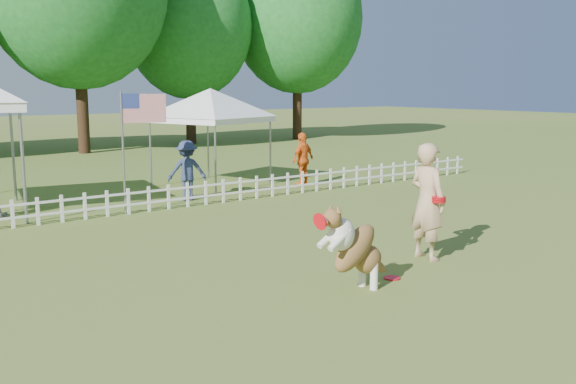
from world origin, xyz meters
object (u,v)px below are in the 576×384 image
at_px(flag_pole, 123,153).
at_px(spectator_c, 303,159).
at_px(spectator_b, 187,171).
at_px(canopy_tent_right, 211,139).
at_px(frisbee_on_turf, 392,278).
at_px(dog, 356,248).
at_px(handler, 427,201).

relative_size(flag_pole, spectator_c, 1.78).
bearing_deg(spectator_c, spectator_b, -13.60).
height_order(canopy_tent_right, spectator_b, canopy_tent_right).
height_order(frisbee_on_turf, spectator_b, spectator_b).
bearing_deg(flag_pole, canopy_tent_right, 47.28).
height_order(dog, flag_pole, flag_pole).
height_order(handler, spectator_b, handler).
bearing_deg(spectator_b, handler, 116.21).
bearing_deg(flag_pole, frisbee_on_turf, -66.87).
distance_m(dog, spectator_c, 9.85).
bearing_deg(dog, spectator_b, 74.78).
bearing_deg(canopy_tent_right, flag_pole, -164.28).
relative_size(canopy_tent_right, spectator_c, 1.77).
xyz_separation_m(handler, dog, (-2.16, -0.61, -0.34)).
distance_m(frisbee_on_turf, spectator_c, 9.32).
bearing_deg(dog, canopy_tent_right, 67.27).
distance_m(handler, spectator_b, 7.49).
xyz_separation_m(spectator_b, spectator_c, (3.85, 0.17, 0.02)).
xyz_separation_m(handler, canopy_tent_right, (1.09, 9.23, 0.40)).
relative_size(frisbee_on_turf, spectator_b, 0.16).
relative_size(flag_pole, spectator_b, 1.82).
bearing_deg(frisbee_on_turf, dog, -171.72).
xyz_separation_m(dog, spectator_c, (5.39, 8.24, 0.14)).
bearing_deg(spectator_c, canopy_tent_right, -52.84).
height_order(handler, dog, handler).
height_order(handler, flag_pole, flag_pole).
xyz_separation_m(canopy_tent_right, spectator_b, (-1.71, -1.77, -0.62)).
distance_m(canopy_tent_right, spectator_b, 2.54).
xyz_separation_m(dog, frisbee_on_turf, (0.87, 0.13, -0.63)).
height_order(dog, spectator_c, spectator_c).
bearing_deg(frisbee_on_turf, flag_pole, 100.56).
bearing_deg(handler, spectator_c, -20.76).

